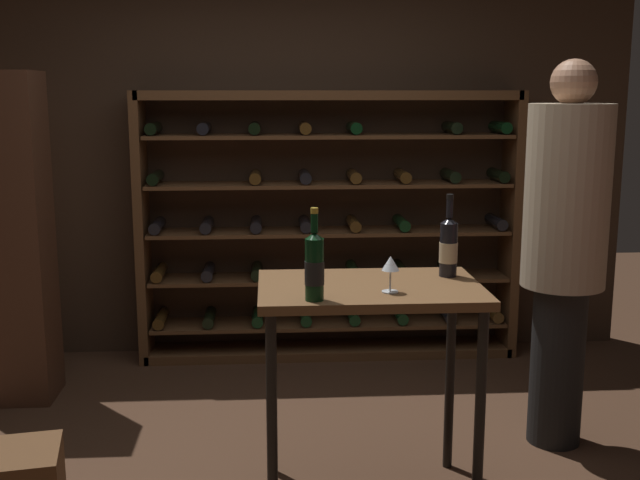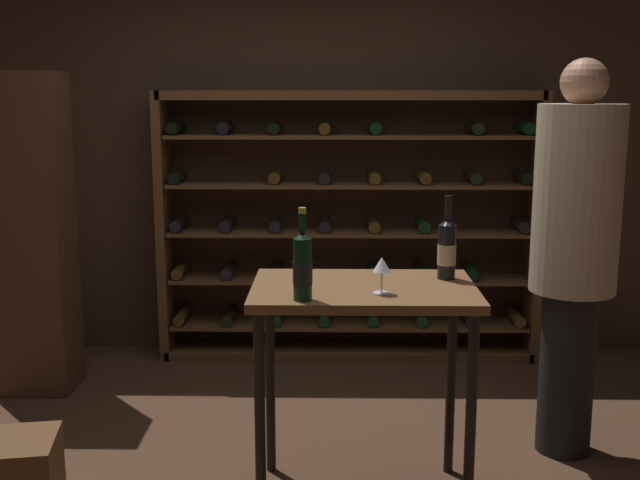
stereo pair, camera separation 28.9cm
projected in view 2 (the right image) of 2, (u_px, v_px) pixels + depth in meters
The scene contains 9 objects.
ground_plane at pixel (279, 478), 3.64m from camera, with size 9.91×9.91×0.00m, color #472D1E.
back_wall at pixel (296, 158), 5.32m from camera, with size 4.83×0.10×2.66m, color #3D2B1E.
wine_rack at pixel (348, 228), 5.19m from camera, with size 2.52×0.32×1.78m.
tasting_table at pixel (363, 317), 3.30m from camera, with size 0.94×0.62×0.97m.
person_guest_plum_blouse at pixel (575, 241), 3.74m from camera, with size 0.41×0.42×1.93m.
display_cabinet at pixel (31, 235), 4.58m from camera, with size 0.44×0.36×1.89m, color #4C2D1E.
wine_bottle_red_label at pixel (303, 266), 3.03m from camera, with size 0.08×0.08×0.37m.
wine_bottle_amber_reserve at pixel (447, 249), 3.38m from camera, with size 0.08×0.08×0.36m.
wine_glass_stemmed_right at pixel (382, 267), 3.13m from camera, with size 0.07×0.07×0.15m.
Camera 2 is at (0.25, -3.37, 1.77)m, focal length 43.84 mm.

